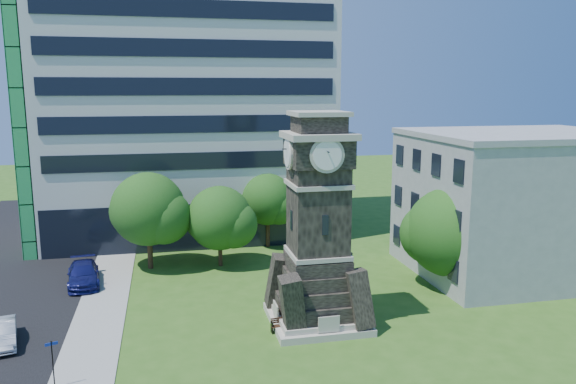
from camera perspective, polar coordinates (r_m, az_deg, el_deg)
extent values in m
plane|color=#2F5919|center=(31.32, -1.54, -14.95)|extent=(160.00, 160.00, 0.00)
cube|color=gray|center=(35.68, -18.68, -12.20)|extent=(3.00, 70.00, 0.06)
cube|color=#BBB6A3|center=(33.64, 2.94, -12.73)|extent=(5.40, 5.40, 0.40)
cube|color=#BBB6A3|center=(33.51, 2.95, -12.18)|extent=(4.80, 4.80, 0.30)
cube|color=black|center=(31.55, 3.06, -0.96)|extent=(3.00, 3.00, 6.40)
cube|color=#BBB6A3|center=(32.28, 3.01, -6.19)|extent=(3.25, 3.25, 0.25)
cube|color=#BBB6A3|center=(31.37, 3.08, 0.83)|extent=(3.25, 3.25, 0.25)
cube|color=black|center=(30.34, 3.81, -3.37)|extent=(0.35, 0.08, 1.10)
cube|color=black|center=(31.12, 3.11, 4.10)|extent=(3.30, 3.30, 1.60)
cube|color=#BBB6A3|center=(31.03, 3.13, 5.75)|extent=(3.70, 3.70, 0.35)
cylinder|color=white|center=(29.43, 4.03, 3.72)|extent=(1.56, 0.06, 1.56)
cylinder|color=white|center=(30.69, -0.08, 4.02)|extent=(0.06, 1.56, 1.56)
cube|color=black|center=(30.99, 3.14, 6.85)|extent=(2.60, 2.60, 0.90)
cube|color=#BBB6A3|center=(30.95, 3.15, 7.96)|extent=(3.00, 3.00, 0.25)
cube|color=silver|center=(53.84, -10.17, 10.90)|extent=(25.00, 15.00, 28.00)
cube|color=black|center=(48.03, -9.35, -3.46)|extent=(24.50, 0.80, 4.00)
cube|color=#9FA2A5|center=(44.63, 22.39, -1.24)|extent=(15.00, 12.00, 10.00)
cube|color=#9FA2A5|center=(43.95, 22.86, 5.42)|extent=(15.20, 12.20, 0.40)
imported|color=#B2B6BB|center=(34.28, -27.03, -12.68)|extent=(2.20, 4.05, 1.26)
imported|color=#131655|center=(41.89, -20.07, -7.85)|extent=(2.69, 5.30, 1.47)
imported|color=#505155|center=(40.35, 20.32, -8.71)|extent=(4.97, 3.09, 1.28)
cube|color=black|center=(32.18, -1.64, -13.61)|extent=(0.05, 0.40, 0.63)
cube|color=black|center=(32.48, 1.07, -13.38)|extent=(0.05, 0.40, 0.63)
cube|color=#331911|center=(32.29, -0.28, -13.35)|extent=(1.62, 0.43, 0.04)
cube|color=#331911|center=(32.36, -0.35, -12.81)|extent=(1.62, 0.04, 0.36)
cylinder|color=black|center=(28.56, -22.76, -15.89)|extent=(0.06, 0.06, 2.30)
cube|color=#0E2FA0|center=(28.14, -22.91, -14.03)|extent=(0.55, 0.04, 0.14)
cylinder|color=#332114|center=(43.89, -13.84, -5.86)|extent=(0.39, 0.39, 2.67)
sphere|color=#20581A|center=(43.10, -14.03, -1.69)|extent=(5.52, 5.52, 5.52)
sphere|color=#20581A|center=(42.65, -12.53, -2.46)|extent=(4.14, 4.14, 4.14)
sphere|color=#20581A|center=(43.88, -15.25, -1.93)|extent=(3.86, 3.86, 3.86)
cylinder|color=#332114|center=(43.61, -6.90, -6.06)|extent=(0.32, 0.32, 2.19)
sphere|color=#295018|center=(42.93, -6.98, -2.64)|extent=(4.91, 4.91, 4.91)
sphere|color=#295018|center=(42.65, -5.58, -3.28)|extent=(3.68, 3.68, 3.68)
sphere|color=#295018|center=(43.51, -8.17, -2.82)|extent=(3.44, 3.44, 3.44)
cylinder|color=#332114|center=(48.42, -2.06, -4.17)|extent=(0.34, 0.34, 2.42)
sphere|color=#2C5419|center=(47.76, -2.08, -0.74)|extent=(4.42, 4.42, 4.42)
sphere|color=#2C5419|center=(47.60, -0.93, -1.36)|extent=(3.32, 3.32, 3.32)
sphere|color=#2C5419|center=(48.22, -3.10, -0.97)|extent=(3.09, 3.09, 3.09)
cylinder|color=#332114|center=(40.23, 16.00, -7.76)|extent=(0.36, 0.36, 2.28)
sphere|color=#2E5519|center=(39.47, 16.20, -3.92)|extent=(6.07, 6.07, 6.07)
sphere|color=#2E5519|center=(39.66, 18.13, -4.62)|extent=(4.55, 4.55, 4.55)
sphere|color=#2E5519|center=(39.69, 14.31, -4.12)|extent=(4.25, 4.25, 4.25)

